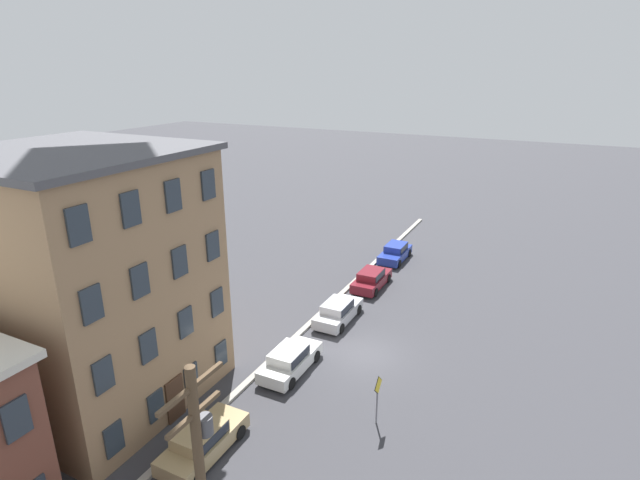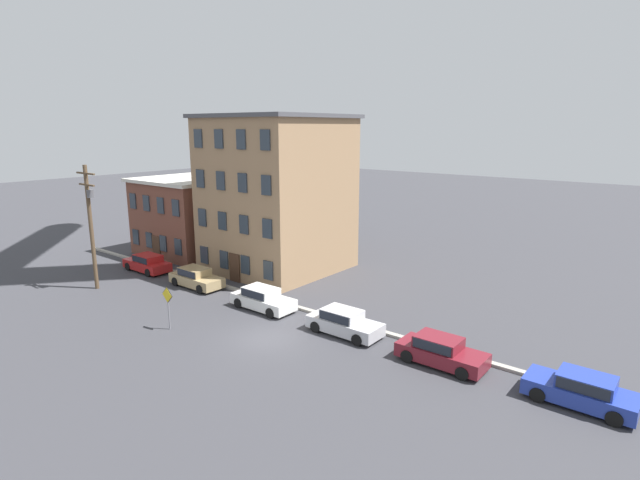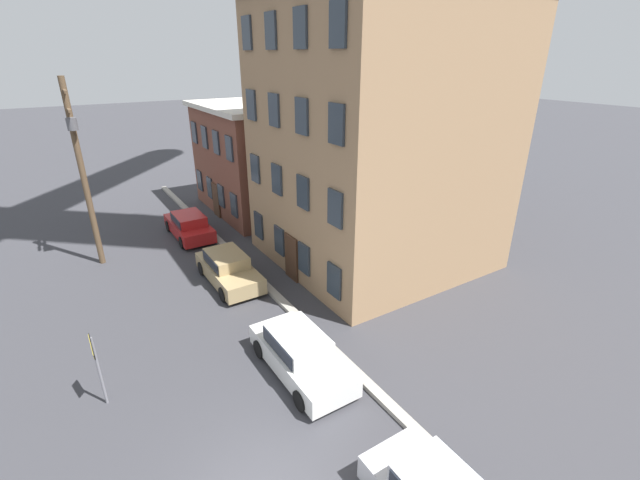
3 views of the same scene
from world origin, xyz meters
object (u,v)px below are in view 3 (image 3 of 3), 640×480
(caution_sign, at_px, (95,357))
(car_tan, at_px, (228,267))
(car_red, at_px, (189,225))
(car_white, at_px, (300,352))
(utility_pole, at_px, (81,166))

(caution_sign, bearing_deg, car_tan, 131.05)
(car_tan, xyz_separation_m, caution_sign, (5.27, -6.05, 0.99))
(car_red, bearing_deg, car_white, -1.34)
(car_red, relative_size, car_white, 1.00)
(caution_sign, bearing_deg, car_white, 71.95)
(car_white, height_order, caution_sign, caution_sign)
(car_tan, bearing_deg, caution_sign, -48.95)
(utility_pole, bearing_deg, car_tan, 41.80)
(car_red, relative_size, car_tan, 1.00)
(car_white, xyz_separation_m, utility_pole, (-12.52, -4.55, 4.33))
(car_red, height_order, car_tan, same)
(car_red, distance_m, car_white, 13.55)
(utility_pole, bearing_deg, car_white, 19.96)
(caution_sign, distance_m, utility_pole, 11.21)
(car_tan, distance_m, caution_sign, 8.08)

